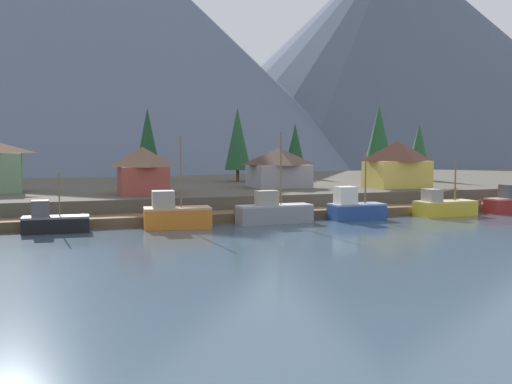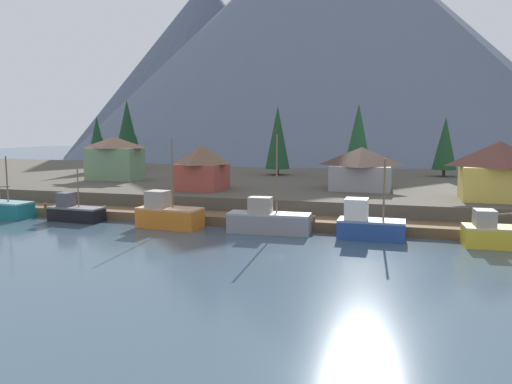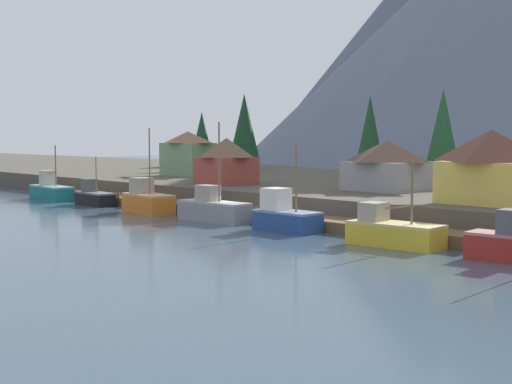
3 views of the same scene
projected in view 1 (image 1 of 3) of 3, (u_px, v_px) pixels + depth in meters
name	position (u px, v px, depth m)	size (l,w,h in m)	color
ground_plane	(222.00, 208.00, 86.42)	(400.00, 400.00, 1.00)	#384C5B
dock	(265.00, 215.00, 69.33)	(80.00, 4.00, 1.60)	brown
shoreline_bank	(202.00, 190.00, 97.61)	(400.00, 56.00, 2.50)	#4C473D
mountain_central_peak	(71.00, 28.00, 191.82)	(187.32, 187.32, 89.44)	slate
mountain_east_peak	(189.00, 97.00, 204.75)	(73.56, 73.56, 48.33)	slate
mountain_far_ridge	(391.00, 54.00, 235.50)	(182.28, 182.28, 86.09)	#475160
fishing_boat_black	(54.00, 222.00, 58.78)	(6.33, 2.67, 5.92)	black
fishing_boat_orange	(175.00, 215.00, 62.07)	(6.95, 3.54, 9.30)	#CC6B1E
fishing_boat_grey	(274.00, 212.00, 65.81)	(8.30, 2.93, 9.78)	gray
fishing_boat_blue	(354.00, 208.00, 68.95)	(6.19, 2.86, 7.59)	navy
fishing_boat_yellow	(444.00, 207.00, 72.45)	(7.47, 3.36, 6.57)	gold
house_yellow	(397.00, 164.00, 84.39)	(8.08, 6.40, 6.47)	gold
house_red	(143.00, 170.00, 73.44)	(5.75, 6.34, 5.70)	#9E4238
house_grey	(279.00, 167.00, 85.22)	(7.90, 7.30, 5.48)	gray
conifer_near_right	(148.00, 142.00, 96.58)	(4.19, 4.19, 11.73)	#4C3823
conifer_mid_right	(379.00, 137.00, 112.47)	(5.54, 5.54, 13.21)	#4C3823
conifer_back_left	(238.00, 139.00, 97.59)	(4.19, 4.19, 11.79)	#4C3823
conifer_back_right	(419.00, 146.00, 101.48)	(3.62, 3.62, 9.35)	#4C3823
conifer_centre	(295.00, 147.00, 109.86)	(3.89, 3.89, 9.79)	#4C3823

